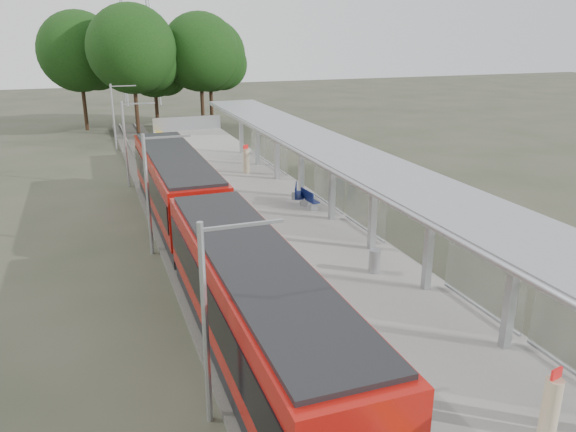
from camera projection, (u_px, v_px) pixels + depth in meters
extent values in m
cube|color=#59544C|center=(188.00, 239.00, 26.59)|extent=(3.00, 70.00, 0.24)
cube|color=gray|center=(278.00, 221.00, 27.92)|extent=(6.00, 50.00, 1.00)
cube|color=gold|center=(228.00, 216.00, 26.94)|extent=(0.60, 50.00, 0.02)
cube|color=#9EA0A5|center=(187.00, 123.00, 49.83)|extent=(6.00, 0.10, 1.20)
cube|color=black|center=(256.00, 349.00, 16.45)|extent=(2.50, 13.50, 0.70)
cube|color=#A1100B|center=(255.00, 300.00, 15.94)|extent=(2.65, 13.50, 2.50)
cube|color=black|center=(255.00, 298.00, 15.93)|extent=(2.72, 12.96, 1.20)
cube|color=black|center=(254.00, 258.00, 15.53)|extent=(2.40, 12.82, 0.15)
cube|color=#0D7688|center=(300.00, 297.00, 16.43)|extent=(0.04, 1.30, 2.00)
cube|color=black|center=(178.00, 210.00, 29.03)|extent=(2.50, 13.50, 0.70)
cube|color=#A1100B|center=(176.00, 180.00, 28.52)|extent=(2.65, 13.50, 2.50)
cube|color=black|center=(176.00, 179.00, 28.50)|extent=(2.72, 12.96, 1.20)
cube|color=black|center=(174.00, 155.00, 28.11)|extent=(2.40, 12.83, 0.15)
cube|color=#0D7688|center=(202.00, 181.00, 29.01)|extent=(0.04, 1.30, 2.00)
cylinder|color=black|center=(195.00, 247.00, 24.91)|extent=(2.20, 0.70, 0.70)
cube|color=black|center=(204.00, 229.00, 22.31)|extent=(2.30, 0.80, 2.40)
cube|color=#9EA0A5|center=(512.00, 291.00, 15.37)|extent=(0.25, 0.25, 3.50)
cube|color=#9EA0A5|center=(429.00, 241.00, 18.93)|extent=(0.25, 0.25, 3.50)
cube|color=#9EA0A5|center=(373.00, 208.00, 22.50)|extent=(0.25, 0.25, 3.50)
cube|color=#9EA0A5|center=(332.00, 183.00, 26.07)|extent=(0.25, 0.25, 3.50)
cube|color=#9EA0A5|center=(301.00, 165.00, 29.64)|extent=(0.25, 0.25, 3.50)
cube|color=#9EA0A5|center=(277.00, 150.00, 33.21)|extent=(0.25, 0.25, 3.50)
cube|color=#9EA0A5|center=(257.00, 138.00, 36.78)|extent=(0.25, 0.25, 3.50)
cube|color=#9EA0A5|center=(241.00, 129.00, 40.34)|extent=(0.25, 0.25, 3.50)
cube|color=gray|center=(344.00, 154.00, 23.58)|extent=(3.20, 38.00, 0.16)
cylinder|color=#9EA0A5|center=(310.00, 158.00, 23.10)|extent=(0.24, 38.00, 0.24)
cube|color=silver|center=(483.00, 277.00, 17.55)|extent=(0.05, 3.70, 2.20)
cube|color=silver|center=(365.00, 205.00, 24.69)|extent=(0.05, 3.70, 2.20)
cube|color=silver|center=(328.00, 183.00, 28.26)|extent=(0.05, 3.70, 2.20)
cube|color=silver|center=(277.00, 152.00, 35.39)|extent=(0.05, 3.70, 2.20)
cube|color=silver|center=(259.00, 141.00, 38.96)|extent=(0.05, 3.70, 2.20)
cylinder|color=#382316|center=(85.00, 105.00, 55.08)|extent=(0.36, 0.36, 5.02)
sphere|color=#1B3F12|center=(79.00, 51.00, 53.49)|extent=(7.64, 7.64, 7.64)
cylinder|color=#382316|center=(137.00, 108.00, 52.09)|extent=(0.36, 0.36, 5.25)
sphere|color=#1B3F12|center=(132.00, 49.00, 50.43)|extent=(7.97, 7.97, 7.97)
cylinder|color=#382316|center=(157.00, 107.00, 56.81)|extent=(0.36, 0.36, 4.09)
sphere|color=#1B3F12|center=(154.00, 65.00, 55.52)|extent=(6.22, 6.22, 6.22)
cylinder|color=#382316|center=(202.00, 104.00, 55.82)|extent=(0.36, 0.36, 4.97)
sphere|color=#1B3F12|center=(200.00, 52.00, 54.25)|extent=(7.56, 7.56, 7.56)
cylinder|color=#382316|center=(211.00, 103.00, 57.39)|extent=(0.36, 0.36, 4.72)
sphere|color=#1B3F12|center=(209.00, 55.00, 55.89)|extent=(7.18, 7.18, 7.18)
cylinder|color=#9EA0A5|center=(205.00, 327.00, 13.60)|extent=(0.16, 0.16, 5.40)
cube|color=#9EA0A5|center=(242.00, 225.00, 13.13)|extent=(2.00, 0.08, 0.08)
cylinder|color=#9EA0A5|center=(148.00, 196.00, 24.30)|extent=(0.16, 0.16, 5.40)
cube|color=#9EA0A5|center=(167.00, 137.00, 23.83)|extent=(2.00, 0.08, 0.08)
cylinder|color=#9EA0A5|center=(125.00, 145.00, 35.01)|extent=(0.16, 0.16, 5.40)
cube|color=#9EA0A5|center=(138.00, 104.00, 34.54)|extent=(2.00, 0.08, 0.08)
cylinder|color=#9EA0A5|center=(114.00, 118.00, 45.71)|extent=(0.16, 0.16, 5.40)
cube|color=#9EA0A5|center=(123.00, 86.00, 45.24)|extent=(2.00, 0.08, 0.08)
cube|color=#101B52|center=(310.00, 200.00, 28.21)|extent=(0.52, 1.37, 0.05)
cube|color=#101B52|center=(307.00, 195.00, 28.07)|extent=(0.17, 1.34, 0.49)
cube|color=#9EA0A5|center=(314.00, 207.00, 27.80)|extent=(0.36, 0.08, 0.39)
cube|color=#9EA0A5|center=(306.00, 201.00, 28.75)|extent=(0.36, 0.08, 0.39)
cube|color=#101B52|center=(299.00, 195.00, 28.85)|extent=(0.99, 1.55, 0.06)
cube|color=#101B52|center=(296.00, 190.00, 28.69)|extent=(0.63, 1.40, 0.55)
cube|color=#9EA0A5|center=(304.00, 203.00, 28.39)|extent=(0.39, 0.21, 0.44)
cube|color=#9EA0A5|center=(295.00, 196.00, 29.45)|extent=(0.39, 0.21, 0.44)
cylinder|color=#C7B591|center=(550.00, 408.00, 12.20)|extent=(0.39, 0.39, 1.46)
cube|color=red|center=(557.00, 374.00, 11.92)|extent=(0.34, 0.13, 0.24)
cylinder|color=#C7B591|center=(246.00, 161.00, 34.84)|extent=(0.40, 0.40, 1.52)
cube|color=red|center=(246.00, 147.00, 34.56)|extent=(0.35, 0.19, 0.25)
cylinder|color=#9EA0A5|center=(375.00, 261.00, 20.66)|extent=(0.53, 0.53, 0.88)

